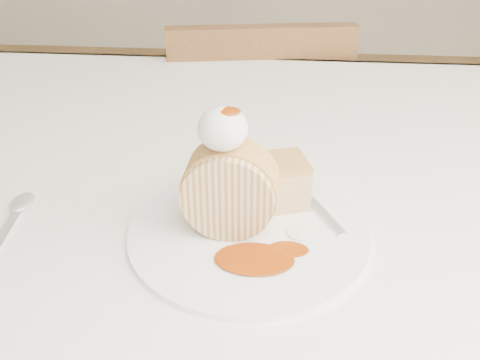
{
  "coord_description": "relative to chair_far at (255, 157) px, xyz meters",
  "views": [
    {
      "loc": [
        0.04,
        -0.4,
        1.11
      ],
      "look_at": [
        -0.0,
        0.07,
        0.81
      ],
      "focal_mm": 40.0,
      "sensor_mm": 36.0,
      "label": 1
    }
  ],
  "objects": [
    {
      "name": "table",
      "position": [
        0.02,
        -0.55,
        0.2
      ],
      "size": [
        1.4,
        0.9,
        0.75
      ],
      "color": "silver",
      "rests_on": "ground"
    },
    {
      "name": "plate",
      "position": [
        0.03,
        -0.69,
        0.29
      ],
      "size": [
        0.33,
        0.33,
        0.01
      ],
      "primitive_type": "cylinder",
      "rotation": [
        0.0,
        0.0,
        0.31
      ],
      "color": "white",
      "rests_on": "table"
    },
    {
      "name": "fork",
      "position": [
        0.1,
        -0.64,
        0.29
      ],
      "size": [
        0.09,
        0.15,
        0.0
      ],
      "primitive_type": "cube",
      "rotation": [
        0.0,
        0.0,
        0.46
      ],
      "color": "silver",
      "rests_on": "plate"
    },
    {
      "name": "whipped_cream",
      "position": [
        0.0,
        -0.68,
        0.41
      ],
      "size": [
        0.05,
        0.05,
        0.04
      ],
      "primitive_type": "ellipsoid",
      "color": "white",
      "rests_on": "roulade_slice"
    },
    {
      "name": "caramel_drizzle",
      "position": [
        0.01,
        -0.69,
        0.44
      ],
      "size": [
        0.03,
        0.02,
        0.01
      ],
      "primitive_type": "ellipsoid",
      "color": "#832E05",
      "rests_on": "whipped_cream"
    },
    {
      "name": "chair_far",
      "position": [
        0.0,
        0.0,
        0.0
      ],
      "size": [
        0.44,
        0.44,
        0.81
      ],
      "rotation": [
        0.0,
        0.0,
        3.29
      ],
      "color": "brown",
      "rests_on": "ground"
    },
    {
      "name": "roulade_slice",
      "position": [
        0.01,
        -0.68,
        0.34
      ],
      "size": [
        0.1,
        0.06,
        0.1
      ],
      "primitive_type": "cylinder",
      "rotation": [
        1.57,
        0.0,
        -0.04
      ],
      "color": "#CEB28F",
      "rests_on": "plate"
    },
    {
      "name": "cake_chunk",
      "position": [
        0.06,
        -0.63,
        0.32
      ],
      "size": [
        0.07,
        0.07,
        0.05
      ],
      "primitive_type": "cube",
      "rotation": [
        0.0,
        0.0,
        0.31
      ],
      "color": "tan",
      "rests_on": "plate"
    },
    {
      "name": "caramel_pool",
      "position": [
        0.04,
        -0.74,
        0.29
      ],
      "size": [
        0.09,
        0.08,
        0.0
      ],
      "primitive_type": null,
      "rotation": [
        0.0,
        0.0,
        0.31
      ],
      "color": "#832E05",
      "rests_on": "plate"
    }
  ]
}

